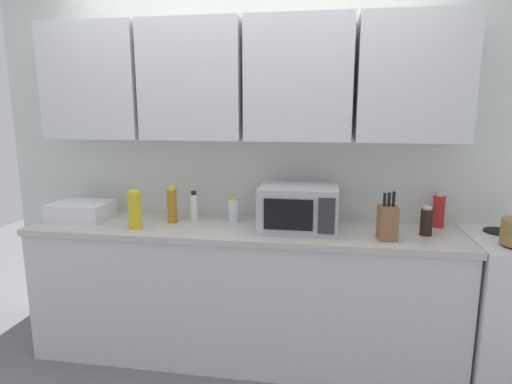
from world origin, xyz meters
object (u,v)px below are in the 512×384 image
at_px(microwave, 298,208).
at_px(bottle_soy_dark, 426,222).
at_px(bottle_amber_vinegar, 172,205).
at_px(bottle_white_jar, 194,207).
at_px(bottle_yellow_mustard, 135,210).
at_px(bottle_red_sauce, 439,211).
at_px(knife_block, 387,222).
at_px(dish_rack, 81,211).
at_px(bottle_clear_tall, 234,210).

distance_m(microwave, bottle_soy_dark, 0.77).
relative_size(bottle_amber_vinegar, bottle_soy_dark, 1.42).
xyz_separation_m(bottle_white_jar, bottle_yellow_mustard, (-0.30, -0.27, 0.03)).
distance_m(bottle_red_sauce, bottle_soy_dark, 0.24).
distance_m(knife_block, bottle_yellow_mustard, 1.54).
distance_m(dish_rack, bottle_clear_tall, 1.06).
bearing_deg(bottle_white_jar, bottle_red_sauce, 2.97).
bearing_deg(bottle_red_sauce, bottle_soy_dark, -119.83).
xyz_separation_m(knife_block, bottle_clear_tall, (-0.96, 0.25, -0.03)).
height_order(microwave, bottle_soy_dark, microwave).
xyz_separation_m(knife_block, bottle_amber_vinegar, (-1.36, 0.16, 0.01)).
height_order(bottle_amber_vinegar, bottle_white_jar, bottle_amber_vinegar).
height_order(dish_rack, bottle_amber_vinegar, bottle_amber_vinegar).
distance_m(bottle_white_jar, bottle_yellow_mustard, 0.41).
distance_m(bottle_clear_tall, bottle_yellow_mustard, 0.64).
xyz_separation_m(knife_block, bottle_white_jar, (-1.24, 0.25, -0.01)).
height_order(microwave, bottle_white_jar, microwave).
bearing_deg(bottle_yellow_mustard, bottle_white_jar, 41.74).
distance_m(microwave, bottle_yellow_mustard, 1.03).
bearing_deg(microwave, bottle_clear_tall, 163.63).
relative_size(dish_rack, bottle_yellow_mustard, 1.53).
bearing_deg(microwave, bottle_amber_vinegar, 177.29).
bearing_deg(dish_rack, bottle_red_sauce, 4.68).
distance_m(bottle_white_jar, bottle_clear_tall, 0.28).
height_order(bottle_white_jar, bottle_red_sauce, bottle_red_sauce).
relative_size(dish_rack, bottle_white_jar, 1.89).
bearing_deg(bottle_yellow_mustard, knife_block, 0.65).
height_order(dish_rack, bottle_yellow_mustard, bottle_yellow_mustard).
xyz_separation_m(microwave, bottle_red_sauce, (0.89, 0.21, -0.03)).
relative_size(bottle_clear_tall, bottle_soy_dark, 0.95).
xyz_separation_m(bottle_red_sauce, bottle_yellow_mustard, (-1.91, -0.35, 0.01)).
xyz_separation_m(bottle_clear_tall, bottle_yellow_mustard, (-0.58, -0.27, 0.04)).
relative_size(bottle_red_sauce, bottle_clear_tall, 1.35).
bearing_deg(bottle_soy_dark, bottle_red_sauce, 60.17).
height_order(bottle_white_jar, bottle_yellow_mustard, bottle_yellow_mustard).
xyz_separation_m(microwave, knife_block, (0.52, -0.12, -0.04)).
xyz_separation_m(bottle_white_jar, bottle_soy_dark, (1.49, -0.12, -0.01)).
height_order(dish_rack, knife_block, knife_block).
bearing_deg(knife_block, bottle_amber_vinegar, 173.23).
bearing_deg(bottle_soy_dark, bottle_yellow_mustard, -175.29).
distance_m(microwave, knife_block, 0.54).
relative_size(bottle_red_sauce, bottle_yellow_mustard, 0.92).
distance_m(dish_rack, bottle_red_sauce, 2.38).
height_order(bottle_amber_vinegar, bottle_yellow_mustard, bottle_amber_vinegar).
xyz_separation_m(microwave, dish_rack, (-1.49, 0.02, -0.08)).
bearing_deg(bottle_red_sauce, bottle_amber_vinegar, -174.27).
distance_m(microwave, bottle_red_sauce, 0.91).
relative_size(bottle_amber_vinegar, bottle_red_sauce, 1.10).
height_order(bottle_white_jar, bottle_soy_dark, bottle_white_jar).
distance_m(microwave, bottle_white_jar, 0.73).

